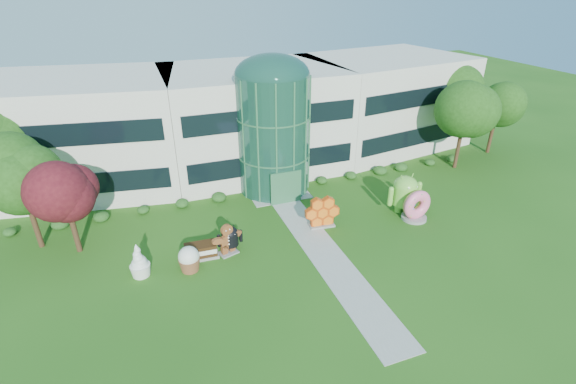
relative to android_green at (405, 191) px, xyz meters
name	(u,v)px	position (x,y,z in m)	size (l,w,h in m)	color
ground	(334,265)	(-8.25, -4.46, -1.77)	(140.00, 140.00, 0.00)	#215114
building	(253,118)	(-8.25, 13.54, 2.88)	(46.00, 15.00, 9.30)	beige
atrium	(273,135)	(-8.25, 7.54, 3.13)	(6.00, 6.00, 9.80)	#194738
walkway	(321,248)	(-8.25, -2.46, -1.75)	(2.40, 20.00, 0.04)	#9E9E93
tree_red	(69,213)	(-23.75, 3.04, 1.23)	(4.00, 4.00, 6.00)	#3F0C14
trees_backdrop	(270,139)	(-8.25, 8.54, 2.43)	(52.00, 8.00, 8.40)	#1C4210
android_green	(405,191)	(0.00, 0.00, 0.00)	(3.12, 2.08, 3.53)	#74C63F
android_black	(230,236)	(-14.07, -0.40, -0.72)	(1.84, 1.23, 2.09)	black
donut	(416,205)	(0.12, -1.35, -0.52)	(2.39, 1.15, 2.49)	#F95E98
gingerbread	(227,239)	(-14.32, -0.78, -0.63)	(2.46, 0.95, 2.27)	brown
ice_cream_sandwich	(201,251)	(-16.11, -0.58, -1.26)	(2.25, 1.13, 1.00)	black
honeycomb	(322,213)	(-6.99, 0.19, -0.67)	(2.79, 0.99, 2.19)	orange
froyo	(139,260)	(-19.95, -1.16, -0.63)	(1.33, 1.33, 2.28)	white
cupcake	(189,259)	(-17.01, -1.70, -0.92)	(1.42, 1.42, 1.70)	white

